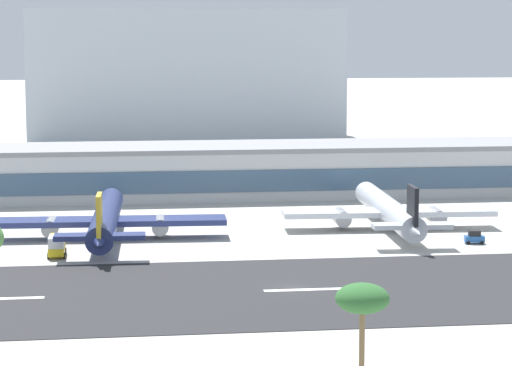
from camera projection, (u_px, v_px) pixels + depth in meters
The scene contains 10 objects.
ground_plane at pixel (293, 288), 151.49m from camera, with size 1400.00×1400.00×0.00m, color #B2AFA8.
runway_strip at pixel (295, 290), 150.07m from camera, with size 800.00×41.07×0.08m, color #262628.
runway_centreline_dash_4 at pixel (308, 290), 150.30m from camera, with size 12.00×1.20×0.01m, color white.
terminal_building at pixel (230, 170), 237.43m from camera, with size 172.51×22.03×10.87m.
distant_hotel_block at pixel (185, 74), 368.33m from camera, with size 100.71×38.40×41.94m, color #A8B2BC.
airliner_gold_tail_gate_0 at pixel (106, 220), 186.76m from camera, with size 40.59×49.02×10.23m.
airliner_black_tail_gate_1 at pixel (390, 211), 196.26m from camera, with size 37.73×48.59×10.14m.
service_box_truck_1 at pixel (57, 245), 172.96m from camera, with size 2.74×6.03×3.25m.
service_baggage_tug_2 at pixel (474, 237), 183.45m from camera, with size 3.37×2.20×2.20m.
palm_tree_1 at pixel (362, 301), 101.22m from camera, with size 4.95×4.95×11.79m.
Camera 1 is at (-23.99, -146.40, 34.17)m, focal length 78.69 mm.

